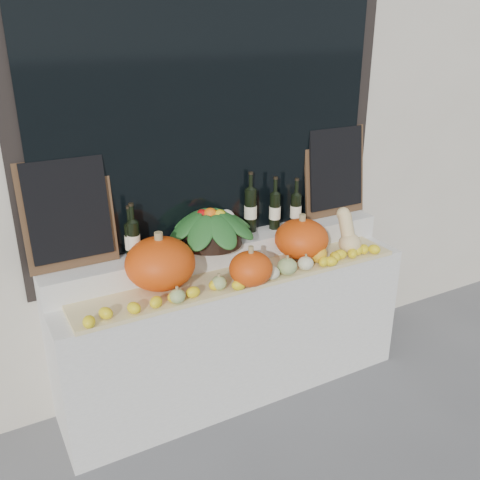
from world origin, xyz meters
name	(u,v)px	position (x,y,z in m)	size (l,w,h in m)	color
storefront_facade	(181,36)	(0.00, 2.25, 2.25)	(7.00, 0.94, 4.50)	beige
display_sill	(235,331)	(0.00, 1.52, 0.44)	(2.30, 0.55, 0.88)	silver
rear_tier	(223,251)	(0.00, 1.68, 0.96)	(2.30, 0.25, 0.16)	silver
straw_bedding	(244,277)	(0.00, 1.40, 0.89)	(2.10, 0.32, 0.03)	tan
pumpkin_left	(160,263)	(-0.49, 1.50, 1.06)	(0.40, 0.40, 0.30)	#D8460B
pumpkin_right	(302,239)	(0.46, 1.47, 1.03)	(0.35, 0.35, 0.25)	#D8460B
pumpkin_center	(251,269)	(-0.02, 1.28, 1.01)	(0.26, 0.26, 0.20)	#D8460B
butternut_squash	(348,235)	(0.78, 1.39, 1.03)	(0.15, 0.21, 0.29)	#E7C687
decorative_gourds	(269,269)	(0.12, 1.30, 0.96)	(1.09, 0.17, 0.17)	#386D20
lemon_heap	(253,278)	(0.00, 1.29, 0.94)	(2.20, 0.16, 0.06)	yellow
produce_bowl	(211,226)	(-0.09, 1.66, 1.16)	(0.60, 0.60, 0.24)	black
wine_bottle_far_left	(134,239)	(-0.58, 1.68, 1.16)	(0.08, 0.08, 0.34)	black
wine_bottle_near_left	(131,240)	(-0.59, 1.71, 1.15)	(0.08, 0.08, 0.32)	black
wine_bottle_tall	(251,210)	(0.23, 1.73, 1.19)	(0.08, 0.08, 0.40)	black
wine_bottle_near_right	(275,210)	(0.40, 1.69, 1.17)	(0.08, 0.08, 0.36)	black
wine_bottle_far_right	(296,209)	(0.55, 1.68, 1.15)	(0.08, 0.08, 0.33)	black
chalkboard_left	(68,212)	(-0.92, 1.74, 1.36)	(0.50, 0.11, 0.62)	#4C331E
chalkboard_right	(335,170)	(0.92, 1.74, 1.36)	(0.50, 0.11, 0.62)	#4C331E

